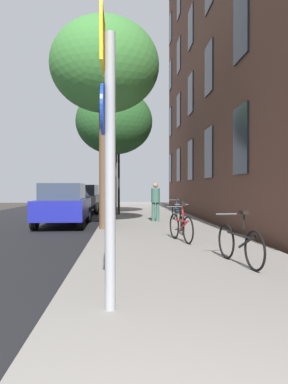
{
  "coord_description": "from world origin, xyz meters",
  "views": [
    {
      "loc": [
        -0.14,
        -0.72,
        1.47
      ],
      "look_at": [
        0.57,
        11.91,
        1.32
      ],
      "focal_mm": 34.65,
      "sensor_mm": 36.0,
      "label": 1
    }
  ],
  "objects_px": {
    "sign_post": "(108,141)",
    "bicycle_2": "(182,221)",
    "tree_far": "(114,122)",
    "bicycle_1": "(181,226)",
    "car_1": "(83,198)",
    "bicycle_0": "(240,243)",
    "car_0": "(64,204)",
    "bicycle_3": "(176,211)",
    "traffic_light": "(117,167)",
    "pedestrian_0": "(156,199)",
    "tree_near": "(105,67)"
  },
  "relations": [
    {
      "from": "sign_post",
      "to": "bicycle_2",
      "type": "relative_size",
      "value": 1.97
    },
    {
      "from": "sign_post",
      "to": "bicycle_2",
      "type": "xyz_separation_m",
      "value": [
        1.95,
        6.93,
        -1.51
      ]
    },
    {
      "from": "tree_far",
      "to": "bicycle_1",
      "type": "height_order",
      "value": "tree_far"
    },
    {
      "from": "car_1",
      "to": "tree_far",
      "type": "bearing_deg",
      "value": -61.36
    },
    {
      "from": "bicycle_0",
      "to": "car_0",
      "type": "distance_m",
      "value": 8.95
    },
    {
      "from": "bicycle_3",
      "to": "car_0",
      "type": "relative_size",
      "value": 0.37
    },
    {
      "from": "traffic_light",
      "to": "bicycle_3",
      "type": "height_order",
      "value": "traffic_light"
    },
    {
      "from": "bicycle_0",
      "to": "pedestrian_0",
      "type": "bearing_deg",
      "value": 94.98
    },
    {
      "from": "tree_far",
      "to": "bicycle_2",
      "type": "height_order",
      "value": "tree_far"
    },
    {
      "from": "tree_far",
      "to": "pedestrian_0",
      "type": "xyz_separation_m",
      "value": [
        1.74,
        -3.49,
        -3.7
      ]
    },
    {
      "from": "traffic_light",
      "to": "tree_far",
      "type": "relative_size",
      "value": 0.56
    },
    {
      "from": "sign_post",
      "to": "tree_near",
      "type": "bearing_deg",
      "value": 93.0
    },
    {
      "from": "traffic_light",
      "to": "bicycle_1",
      "type": "bearing_deg",
      "value": -79.53
    },
    {
      "from": "bicycle_2",
      "to": "pedestrian_0",
      "type": "height_order",
      "value": "pedestrian_0"
    },
    {
      "from": "tree_near",
      "to": "bicycle_3",
      "type": "bearing_deg",
      "value": 46.9
    },
    {
      "from": "sign_post",
      "to": "pedestrian_0",
      "type": "distance_m",
      "value": 10.89
    },
    {
      "from": "tree_far",
      "to": "car_1",
      "type": "bearing_deg",
      "value": 118.64
    },
    {
      "from": "traffic_light",
      "to": "bicycle_1",
      "type": "relative_size",
      "value": 2.16
    },
    {
      "from": "traffic_light",
      "to": "bicycle_3",
      "type": "relative_size",
      "value": 2.15
    },
    {
      "from": "tree_near",
      "to": "bicycle_0",
      "type": "height_order",
      "value": "tree_near"
    },
    {
      "from": "bicycle_1",
      "to": "pedestrian_0",
      "type": "height_order",
      "value": "pedestrian_0"
    },
    {
      "from": "traffic_light",
      "to": "car_1",
      "type": "distance_m",
      "value": 3.91
    },
    {
      "from": "car_0",
      "to": "car_1",
      "type": "relative_size",
      "value": 1.04
    },
    {
      "from": "car_0",
      "to": "traffic_light",
      "type": "bearing_deg",
      "value": 67.5
    },
    {
      "from": "bicycle_3",
      "to": "car_1",
      "type": "height_order",
      "value": "car_1"
    },
    {
      "from": "bicycle_3",
      "to": "bicycle_1",
      "type": "bearing_deg",
      "value": -97.04
    },
    {
      "from": "sign_post",
      "to": "bicycle_1",
      "type": "xyz_separation_m",
      "value": [
        1.63,
        5.15,
        -1.5
      ]
    },
    {
      "from": "bicycle_2",
      "to": "bicycle_0",
      "type": "bearing_deg",
      "value": -86.72
    },
    {
      "from": "bicycle_0",
      "to": "car_1",
      "type": "xyz_separation_m",
      "value": [
        -4.37,
        15.42,
        0.35
      ]
    },
    {
      "from": "car_1",
      "to": "bicycle_3",
      "type": "bearing_deg",
      "value": -55.76
    },
    {
      "from": "bicycle_2",
      "to": "car_1",
      "type": "height_order",
      "value": "car_1"
    },
    {
      "from": "tree_far",
      "to": "bicycle_3",
      "type": "distance_m",
      "value": 5.89
    },
    {
      "from": "tree_far",
      "to": "car_0",
      "type": "distance_m",
      "value": 5.93
    },
    {
      "from": "bicycle_3",
      "to": "car_1",
      "type": "relative_size",
      "value": 0.39
    },
    {
      "from": "bicycle_0",
      "to": "car_0",
      "type": "bearing_deg",
      "value": 118.72
    },
    {
      "from": "bicycle_0",
      "to": "bicycle_2",
      "type": "bearing_deg",
      "value": 93.28
    },
    {
      "from": "tree_near",
      "to": "traffic_light",
      "type": "bearing_deg",
      "value": 87.69
    },
    {
      "from": "sign_post",
      "to": "bicycle_0",
      "type": "distance_m",
      "value": 3.51
    },
    {
      "from": "sign_post",
      "to": "tree_near",
      "type": "distance_m",
      "value": 8.8
    },
    {
      "from": "pedestrian_0",
      "to": "car_0",
      "type": "height_order",
      "value": "pedestrian_0"
    },
    {
      "from": "bicycle_0",
      "to": "pedestrian_0",
      "type": "relative_size",
      "value": 1.12
    },
    {
      "from": "bicycle_1",
      "to": "bicycle_0",
      "type": "bearing_deg",
      "value": -78.45
    },
    {
      "from": "tree_far",
      "to": "car_1",
      "type": "height_order",
      "value": "tree_far"
    },
    {
      "from": "traffic_light",
      "to": "tree_near",
      "type": "distance_m",
      "value": 7.3
    },
    {
      "from": "sign_post",
      "to": "bicycle_3",
      "type": "relative_size",
      "value": 2.02
    },
    {
      "from": "traffic_light",
      "to": "bicycle_0",
      "type": "bearing_deg",
      "value": -79.28
    },
    {
      "from": "bicycle_3",
      "to": "pedestrian_0",
      "type": "xyz_separation_m",
      "value": [
        -0.88,
        -0.32,
        0.52
      ]
    },
    {
      "from": "tree_near",
      "to": "bicycle_1",
      "type": "xyz_separation_m",
      "value": [
        2.05,
        -2.94,
        -4.92
      ]
    },
    {
      "from": "bicycle_0",
      "to": "bicycle_1",
      "type": "distance_m",
      "value": 2.93
    },
    {
      "from": "bicycle_2",
      "to": "pedestrian_0",
      "type": "relative_size",
      "value": 1.07
    }
  ]
}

